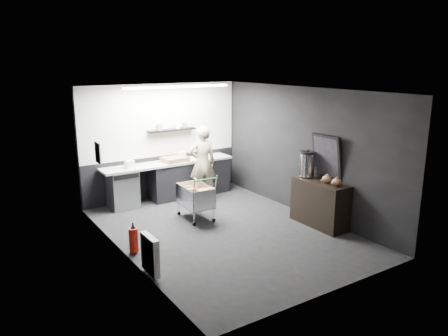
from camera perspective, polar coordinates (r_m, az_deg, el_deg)
floor at (r=8.57m, az=0.09°, el=-8.21°), size 5.50×5.50×0.00m
ceiling at (r=7.95m, az=0.10°, el=10.13°), size 5.50×5.50×0.00m
wall_back at (r=10.52m, az=-8.11°, el=3.50°), size 5.50×0.00×5.50m
wall_front at (r=6.12m, az=14.30°, el=-4.38°), size 5.50×0.00×5.50m
wall_left at (r=7.29m, az=-13.21°, el=-1.36°), size 0.00×5.50×5.50m
wall_right at (r=9.37m, az=10.41°, el=2.13°), size 0.00×5.50×5.50m
kitchen_wall_panel at (r=10.42m, az=-8.15°, el=6.19°), size 3.95×0.02×1.70m
dado_panel at (r=10.69m, az=-7.91°, el=-1.00°), size 3.95×0.02×1.00m
floating_shelf at (r=10.44m, az=-6.86°, el=4.97°), size 1.20×0.22×0.04m
wall_clock at (r=11.04m, az=-1.52°, el=8.31°), size 0.20×0.03×0.20m
poster at (r=8.46m, az=-16.17°, el=1.93°), size 0.02×0.30×0.40m
poster_red_band at (r=8.45m, az=-16.17°, el=2.40°), size 0.02×0.22×0.10m
radiator at (r=6.86m, az=-9.63°, el=-11.08°), size 0.10×0.50×0.60m
ceiling_strip at (r=9.56m, az=-6.06°, el=10.50°), size 2.40×0.20×0.04m
prep_counter at (r=10.48m, az=-6.51°, el=-1.49°), size 3.20×0.61×0.90m
person at (r=10.23m, az=-2.83°, el=0.65°), size 0.72×0.56×1.76m
shopping_cart at (r=9.07m, az=-3.76°, el=-3.87°), size 0.56×0.90×0.97m
sideboard at (r=8.89m, az=12.33°, el=-3.73°), size 0.52×1.22×1.83m
fire_extinguisher at (r=7.71m, az=-11.73°, el=-9.06°), size 0.16×0.16×0.53m
cardboard_box at (r=10.32m, az=-6.43°, el=1.12°), size 0.60×0.48×0.11m
pink_tub at (r=10.45m, az=-5.54°, el=1.58°), size 0.21×0.21×0.21m
white_container at (r=9.88m, az=-12.24°, el=0.48°), size 0.19×0.15×0.17m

